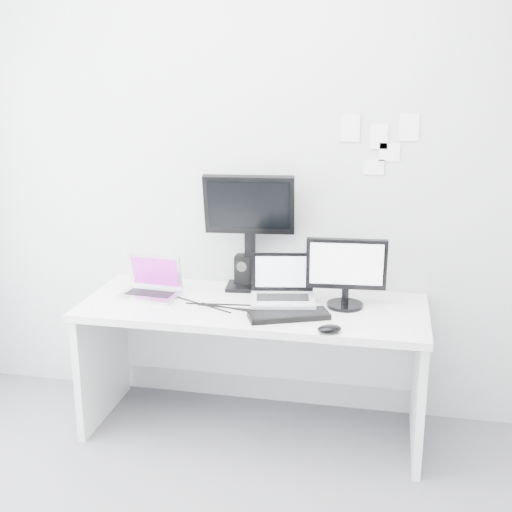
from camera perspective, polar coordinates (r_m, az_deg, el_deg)
name	(u,v)px	position (r m, az deg, el deg)	size (l,w,h in m)	color
back_wall	(266,177)	(3.66, 0.87, 6.84)	(3.60, 3.60, 0.00)	silver
desk	(253,368)	(3.62, -0.25, -9.63)	(1.80, 0.70, 0.73)	silver
macbook	(148,277)	(3.59, -9.26, -1.81)	(0.31, 0.23, 0.23)	silver
speaker	(243,271)	(3.75, -1.08, -1.27)	(0.09, 0.09, 0.18)	black
dell_laptop	(283,282)	(3.40, 2.33, -2.21)	(0.33, 0.26, 0.27)	silver
rear_monitor	(250,231)	(3.64, -0.56, 2.19)	(0.49, 0.18, 0.67)	black
samsung_monitor	(346,272)	(3.42, 7.75, -1.38)	(0.41, 0.19, 0.38)	black
keyboard	(289,315)	(3.29, 2.83, -5.13)	(0.40, 0.14, 0.03)	black
mouse	(329,329)	(3.12, 6.34, -6.25)	(0.12, 0.07, 0.04)	black
wall_note_0	(350,128)	(3.56, 8.12, 10.83)	(0.10, 0.00, 0.14)	white
wall_note_1	(379,136)	(3.56, 10.54, 10.07)	(0.09, 0.00, 0.13)	white
wall_note_2	(409,127)	(3.56, 13.04, 10.74)	(0.10, 0.00, 0.14)	white
wall_note_3	(374,167)	(3.58, 10.09, 7.54)	(0.11, 0.00, 0.08)	white
wall_note_4	(390,152)	(3.57, 11.42, 8.75)	(0.11, 0.00, 0.09)	white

